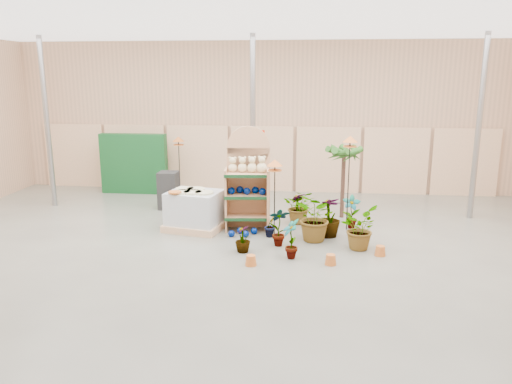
# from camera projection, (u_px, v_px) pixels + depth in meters

# --- Properties ---
(room) EXTENTS (15.20, 12.10, 4.70)m
(room) POSITION_uv_depth(u_px,v_px,m) (238.00, 140.00, 10.14)
(room) COLOR #5E5E54
(room) RESTS_ON ground
(display_shelf) EXTENTS (1.05, 0.72, 2.38)m
(display_shelf) POSITION_uv_depth(u_px,v_px,m) (248.00, 183.00, 11.48)
(display_shelf) COLOR tan
(display_shelf) RESTS_ON ground
(teddy_bears) EXTENTS (0.88, 0.23, 0.38)m
(teddy_bears) POSITION_uv_depth(u_px,v_px,m) (249.00, 166.00, 11.28)
(teddy_bears) COLOR beige
(teddy_bears) RESTS_ON display_shelf
(gazing_balls_shelf) EXTENTS (0.88, 0.30, 0.17)m
(gazing_balls_shelf) POSITION_uv_depth(u_px,v_px,m) (247.00, 191.00, 11.38)
(gazing_balls_shelf) COLOR #001663
(gazing_balls_shelf) RESTS_ON display_shelf
(gazing_balls_floor) EXTENTS (0.63, 0.39, 0.15)m
(gazing_balls_floor) POSITION_uv_depth(u_px,v_px,m) (243.00, 232.00, 11.16)
(gazing_balls_floor) COLOR #001663
(gazing_balls_floor) RESTS_ON ground
(pallet_stack) EXTENTS (1.46, 1.30, 0.94)m
(pallet_stack) POSITION_uv_depth(u_px,v_px,m) (195.00, 210.00, 11.54)
(pallet_stack) COLOR tan
(pallet_stack) RESTS_ON ground
(charcoal_planters) EXTENTS (0.50, 0.50, 1.00)m
(charcoal_planters) POSITION_uv_depth(u_px,v_px,m) (169.00, 190.00, 13.32)
(charcoal_planters) COLOR black
(charcoal_planters) RESTS_ON ground
(trellis_stock) EXTENTS (2.00, 0.30, 1.80)m
(trellis_stock) POSITION_uv_depth(u_px,v_px,m) (134.00, 164.00, 14.99)
(trellis_stock) COLOR #0F451C
(trellis_stock) RESTS_ON ground
(offer_sign) EXTENTS (0.50, 0.08, 2.20)m
(offer_sign) POSITION_uv_depth(u_px,v_px,m) (254.00, 156.00, 12.28)
(offer_sign) COLOR gray
(offer_sign) RESTS_ON ground
(bird_table_front) EXTENTS (0.34, 0.34, 1.74)m
(bird_table_front) POSITION_uv_depth(u_px,v_px,m) (275.00, 165.00, 10.71)
(bird_table_front) COLOR black
(bird_table_front) RESTS_ON ground
(bird_table_right) EXTENTS (0.34, 0.34, 2.19)m
(bird_table_right) POSITION_uv_depth(u_px,v_px,m) (350.00, 143.00, 11.13)
(bird_table_right) COLOR black
(bird_table_right) RESTS_ON ground
(bird_table_back) EXTENTS (0.34, 0.34, 1.78)m
(bird_table_back) POSITION_uv_depth(u_px,v_px,m) (178.00, 141.00, 14.33)
(bird_table_back) COLOR black
(bird_table_back) RESTS_ON ground
(palm) EXTENTS (0.70, 0.70, 1.91)m
(palm) POSITION_uv_depth(u_px,v_px,m) (344.00, 153.00, 12.23)
(palm) COLOR #432A20
(palm) RESTS_ON ground
(potted_plant_0) EXTENTS (0.50, 0.39, 0.83)m
(potted_plant_0) POSITION_uv_depth(u_px,v_px,m) (279.00, 227.00, 10.42)
(potted_plant_0) COLOR #255719
(potted_plant_0) RESTS_ON ground
(potted_plant_2) EXTENTS (1.24, 1.25, 1.05)m
(potted_plant_2) POSITION_uv_depth(u_px,v_px,m) (316.00, 218.00, 10.68)
(potted_plant_2) COLOR #255719
(potted_plant_2) RESTS_ON ground
(potted_plant_3) EXTENTS (0.67, 0.67, 0.90)m
(potted_plant_3) POSITION_uv_depth(u_px,v_px,m) (329.00, 217.00, 11.02)
(potted_plant_3) COLOR #255719
(potted_plant_3) RESTS_ON ground
(potted_plant_4) EXTENTS (0.43, 0.30, 0.79)m
(potted_plant_4) POSITION_uv_depth(u_px,v_px,m) (351.00, 212.00, 11.63)
(potted_plant_4) COLOR #255719
(potted_plant_4) RESTS_ON ground
(potted_plant_5) EXTENTS (0.34, 0.36, 0.52)m
(potted_plant_5) POSITION_uv_depth(u_px,v_px,m) (270.00, 225.00, 11.05)
(potted_plant_5) COLOR #255719
(potted_plant_5) RESTS_ON ground
(potted_plant_6) EXTENTS (0.79, 0.69, 0.83)m
(potted_plant_6) POSITION_uv_depth(u_px,v_px,m) (300.00, 206.00, 12.02)
(potted_plant_6) COLOR #255719
(potted_plant_6) RESTS_ON ground
(potted_plant_7) EXTENTS (0.39, 0.39, 0.56)m
(potted_plant_7) POSITION_uv_depth(u_px,v_px,m) (243.00, 239.00, 10.08)
(potted_plant_7) COLOR #255719
(potted_plant_7) RESTS_ON ground
(potted_plant_8) EXTENTS (0.39, 0.49, 0.80)m
(potted_plant_8) POSITION_uv_depth(u_px,v_px,m) (291.00, 239.00, 9.72)
(potted_plant_8) COLOR #255719
(potted_plant_8) RESTS_ON ground
(potted_plant_10) EXTENTS (0.87, 0.95, 0.89)m
(potted_plant_10) POSITION_uv_depth(u_px,v_px,m) (359.00, 228.00, 10.25)
(potted_plant_10) COLOR #255719
(potted_plant_10) RESTS_ON ground
(potted_plant_11) EXTENTS (0.59, 0.59, 0.75)m
(potted_plant_11) POSITION_uv_depth(u_px,v_px,m) (298.00, 208.00, 12.04)
(potted_plant_11) COLOR #255719
(potted_plant_11) RESTS_ON ground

